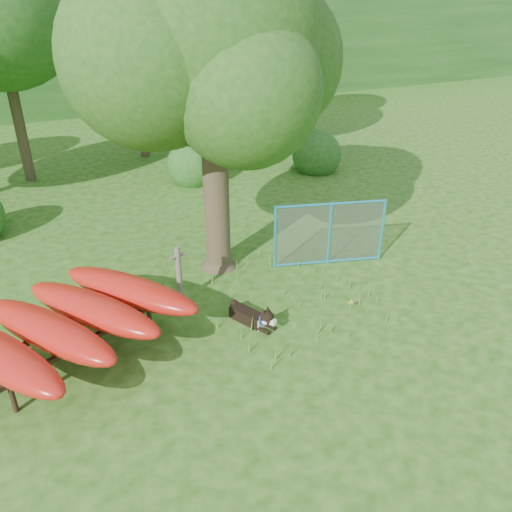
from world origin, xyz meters
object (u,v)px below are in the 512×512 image
oak_tree (208,48)px  kayak_rack (71,320)px  husky_dog (254,317)px  fence_section (329,234)px

oak_tree → kayak_rack: size_ratio=1.62×
husky_dog → oak_tree: bearing=60.6°
kayak_rack → husky_dog: bearing=-33.1°
kayak_rack → fence_section: (6.03, 0.82, -0.04)m
kayak_rack → fence_section: fence_section is taller
fence_section → husky_dog: bearing=-133.7°
oak_tree → kayak_rack: (-3.64, -2.01, -4.02)m
oak_tree → fence_section: 4.86m
oak_tree → husky_dog: size_ratio=6.31×
oak_tree → husky_dog: (-0.40, -2.60, -4.66)m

